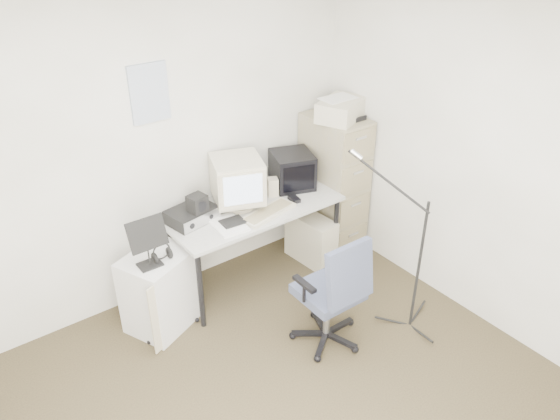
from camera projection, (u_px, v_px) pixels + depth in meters
floor at (300, 415)px, 3.64m from camera, size 3.60×3.60×0.01m
ceiling at (310, 28)px, 2.39m from camera, size 3.60×3.60×0.01m
wall_back at (159, 155)px, 4.26m from camera, size 3.60×0.02×2.50m
wall_right at (496, 175)px, 3.95m from camera, size 0.02×3.60×2.50m
wall_calendar at (149, 93)px, 3.99m from camera, size 0.30×0.02×0.44m
filing_cabinet at (333, 183)px, 5.16m from camera, size 0.40×0.60×1.30m
printer at (341, 110)px, 4.76m from camera, size 0.54×0.46×0.17m
desk at (253, 242)px, 4.79m from camera, size 1.50×0.70×0.73m
crt_monitor at (237, 183)px, 4.49m from camera, size 0.52×0.53×0.44m
crt_tv at (292, 170)px, 4.86m from camera, size 0.44×0.46×0.31m
desk_speaker at (273, 187)px, 4.73m from camera, size 0.12×0.12×0.16m
keyboard at (268, 213)px, 4.48m from camera, size 0.53×0.28×0.03m
mouse at (294, 199)px, 4.68m from camera, size 0.08×0.12×0.03m
radio_receiver at (192, 215)px, 4.38m from camera, size 0.42×0.33×0.11m
radio_speaker at (197, 203)px, 4.29m from camera, size 0.16×0.15×0.14m
papers at (228, 225)px, 4.32m from camera, size 0.26×0.33×0.02m
pc_tower at (311, 239)px, 5.08m from camera, size 0.26×0.51×0.46m
office_chair at (328, 290)px, 4.03m from camera, size 0.56×0.56×0.96m
side_cart at (161, 290)px, 4.27m from camera, size 0.64×0.59×0.65m
music_stand at (147, 242)px, 3.91m from camera, size 0.31×0.22×0.41m
headphones at (162, 254)px, 4.05m from camera, size 0.19×0.19×0.03m
mic_stand at (422, 248)px, 4.04m from camera, size 0.03×0.03×1.48m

